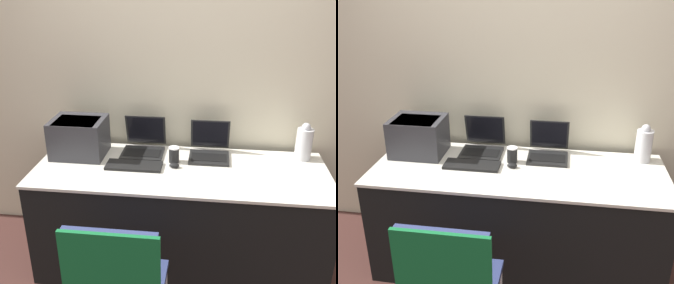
{
  "view_description": "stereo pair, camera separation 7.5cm",
  "coord_description": "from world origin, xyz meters",
  "views": [
    {
      "loc": [
        0.21,
        -2.06,
        2.03
      ],
      "look_at": [
        -0.09,
        0.41,
        0.98
      ],
      "focal_mm": 42.0,
      "sensor_mm": 36.0,
      "label": 1
    },
    {
      "loc": [
        0.28,
        -2.05,
        2.03
      ],
      "look_at": [
        -0.09,
        0.41,
        0.98
      ],
      "focal_mm": 42.0,
      "sensor_mm": 36.0,
      "label": 2
    }
  ],
  "objects": [
    {
      "name": "table",
      "position": [
        0.0,
        0.37,
        0.4
      ],
      "size": [
        2.03,
        0.76,
        0.8
      ],
      "color": "black",
      "rests_on": "ground_plane"
    },
    {
      "name": "wall_back",
      "position": [
        0.0,
        0.84,
        1.3
      ],
      "size": [
        8.0,
        0.05,
        2.6
      ],
      "color": "beige",
      "rests_on": "ground_plane"
    },
    {
      "name": "laptop_right",
      "position": [
        0.19,
        0.61,
        0.85
      ],
      "size": [
        0.29,
        0.31,
        0.25
      ],
      "color": "black",
      "rests_on": "table"
    },
    {
      "name": "external_keyboard",
      "position": [
        -0.32,
        0.36,
        0.81
      ],
      "size": [
        0.39,
        0.16,
        0.02
      ],
      "color": "black",
      "rests_on": "table"
    },
    {
      "name": "metal_pitcher",
      "position": [
        0.87,
        0.64,
        0.92
      ],
      "size": [
        0.12,
        0.12,
        0.28
      ],
      "color": "silver",
      "rests_on": "table"
    },
    {
      "name": "laptop_left",
      "position": [
        -0.3,
        0.63,
        0.85
      ],
      "size": [
        0.31,
        0.31,
        0.26
      ],
      "color": "black",
      "rests_on": "table"
    },
    {
      "name": "chair",
      "position": [
        -0.25,
        -0.52,
        0.58
      ],
      "size": [
        0.49,
        0.44,
        0.94
      ],
      "color": "navy",
      "rests_on": "ground_plane"
    },
    {
      "name": "printer",
      "position": [
        -0.76,
        0.52,
        0.95
      ],
      "size": [
        0.38,
        0.32,
        0.28
      ],
      "color": "#333338",
      "rests_on": "table"
    },
    {
      "name": "mouse",
      "position": [
        -0.04,
        0.38,
        0.81
      ],
      "size": [
        0.07,
        0.05,
        0.03
      ],
      "color": "black",
      "rests_on": "table"
    },
    {
      "name": "coffee_cup",
      "position": [
        -0.06,
        0.47,
        0.86
      ],
      "size": [
        0.08,
        0.08,
        0.11
      ],
      "color": "black",
      "rests_on": "table"
    }
  ]
}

